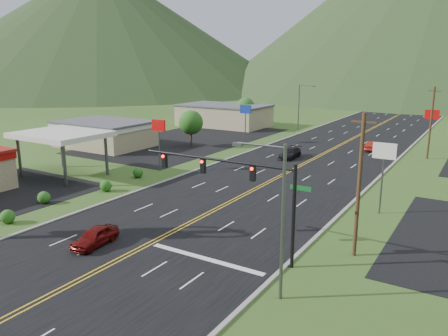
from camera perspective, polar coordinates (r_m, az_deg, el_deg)
The scene contains 18 objects.
traffic_signal at distance 29.67m, azimuth 2.03°, elevation -1.71°, with size 13.10×0.43×7.00m.
streetlight_east at distance 24.27m, azimuth 7.02°, elevation -5.71°, with size 3.28×0.25×9.00m.
streetlight_west at distance 87.46m, azimuth 9.94°, elevation 8.19°, with size 3.28×0.25×9.00m.
gas_canopy at distance 54.45m, azimuth -20.49°, elevation 4.00°, with size 10.00×8.00×5.30m.
building_west_mid at distance 72.63m, azimuth -15.33°, elevation 4.51°, with size 14.40×10.40×4.10m.
building_west_far at distance 93.30m, azimuth -0.00°, elevation 6.92°, with size 18.40×11.40×4.50m.
pole_sign_west_a at distance 54.17m, azimuth -8.53°, elevation 4.86°, with size 2.00×0.18×6.40m.
pole_sign_west_b at distance 72.24m, azimuth 2.82°, elevation 7.16°, with size 2.00×0.18×6.40m.
pole_sign_east_a at distance 40.46m, azimuth 20.16°, elevation 1.20°, with size 2.00×0.18×6.40m.
pole_sign_east_b at distance 71.77m, azimuth 25.48°, elevation 5.82°, with size 2.00×0.18×6.40m.
tree_west_a at distance 69.70m, azimuth -4.34°, elevation 5.94°, with size 3.84×3.84×5.82m.
tree_west_b at distance 95.06m, azimuth 2.83°, elevation 8.02°, with size 3.84×3.84×5.82m.
utility_pole_a at distance 30.83m, azimuth 17.23°, elevation -2.13°, with size 1.60×0.28×10.00m.
utility_pole_b at distance 66.77m, azimuth 25.41°, elevation 5.40°, with size 1.60×0.28×10.00m.
mountain_nw at distance 232.97m, azimuth -15.76°, elevation 17.29°, with size 190.00×190.00×60.00m, color #203819.
car_red_near at distance 33.82m, azimuth -16.50°, elevation -8.64°, with size 1.61×3.99×1.36m, color #610B0A.
car_dark_mid at distance 62.13m, azimuth 8.63°, elevation 1.91°, with size 2.01×4.94×1.43m, color black.
car_red_far at distance 70.38m, azimuth 18.92°, elevation 2.68°, with size 1.47×4.23×1.39m, color maroon.
Camera 1 is at (20.58, -10.90, 13.18)m, focal length 35.00 mm.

